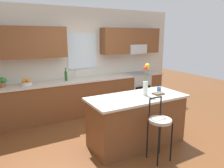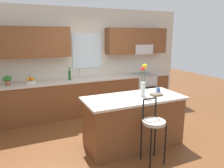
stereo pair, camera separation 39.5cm
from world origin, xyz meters
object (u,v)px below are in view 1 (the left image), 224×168
object	(u,v)px
oven_range	(137,89)
potted_plant_small	(2,82)
bottle_olive_oil	(66,76)
mug_ceramic	(159,89)
cookbook	(158,94)
flower_vase	(146,81)
bar_stool_near	(160,123)
kitchen_island	(136,120)
fruit_bowl_oranges	(26,83)

from	to	relation	value
oven_range	potted_plant_small	size ratio (longest dim) A/B	4.15
potted_plant_small	bottle_olive_oil	bearing A→B (deg)	0.01
bottle_olive_oil	mug_ceramic	bearing A→B (deg)	-54.90
bottle_olive_oil	cookbook	bearing A→B (deg)	-60.54
mug_ceramic	potted_plant_small	xyz separation A→B (m)	(-2.70, 1.86, 0.08)
oven_range	flower_vase	world-z (taller)	flower_vase
cookbook	bottle_olive_oil	xyz separation A→B (m)	(-1.15, 2.03, 0.11)
oven_range	flower_vase	bearing A→B (deg)	-122.18
flower_vase	cookbook	size ratio (longest dim) A/B	2.96
oven_range	mug_ceramic	distance (m)	2.07
cookbook	potted_plant_small	xyz separation A→B (m)	(-2.53, 2.03, 0.11)
bar_stool_near	mug_ceramic	size ratio (longest dim) A/B	11.58
cookbook	kitchen_island	bearing A→B (deg)	169.74
bar_stool_near	bottle_olive_oil	bearing A→B (deg)	105.52
cookbook	potted_plant_small	world-z (taller)	potted_plant_small
flower_vase	bottle_olive_oil	world-z (taller)	flower_vase
oven_range	potted_plant_small	bearing A→B (deg)	179.60
flower_vase	cookbook	world-z (taller)	flower_vase
fruit_bowl_oranges	oven_range	bearing A→B (deg)	-0.53
kitchen_island	mug_ceramic	size ratio (longest dim) A/B	20.21
fruit_bowl_oranges	mug_ceramic	bearing A→B (deg)	-40.06
fruit_bowl_oranges	kitchen_island	bearing A→B (deg)	-50.24
kitchen_island	bar_stool_near	size ratio (longest dim) A/B	1.75
kitchen_island	bottle_olive_oil	xyz separation A→B (m)	(-0.72, 1.95, 0.58)
oven_range	potted_plant_small	xyz separation A→B (m)	(-3.50, 0.02, 0.59)
cookbook	bottle_olive_oil	world-z (taller)	bottle_olive_oil
mug_ceramic	cookbook	distance (m)	0.23
kitchen_island	flower_vase	size ratio (longest dim) A/B	3.07
cookbook	fruit_bowl_oranges	distance (m)	2.89
bar_stool_near	cookbook	world-z (taller)	bar_stool_near
bar_stool_near	mug_ceramic	bearing A→B (deg)	50.38
kitchen_island	bar_stool_near	distance (m)	0.65
kitchen_island	fruit_bowl_oranges	size ratio (longest dim) A/B	7.58
flower_vase	bottle_olive_oil	bearing A→B (deg)	114.59
cookbook	fruit_bowl_oranges	world-z (taller)	fruit_bowl_oranges
kitchen_island	fruit_bowl_oranges	bearing A→B (deg)	129.76
mug_ceramic	oven_range	bearing A→B (deg)	66.38
kitchen_island	bottle_olive_oil	distance (m)	2.16
cookbook	potted_plant_small	bearing A→B (deg)	141.32
bar_stool_near	mug_ceramic	distance (m)	0.99
potted_plant_small	oven_range	bearing A→B (deg)	-0.40
bar_stool_near	potted_plant_small	bearing A→B (deg)	129.21
mug_ceramic	bar_stool_near	bearing A→B (deg)	-129.62
potted_plant_small	cookbook	bearing A→B (deg)	-38.68
kitchen_island	cookbook	bearing A→B (deg)	-10.26
cookbook	fruit_bowl_oranges	bearing A→B (deg)	135.34
oven_range	bottle_olive_oil	xyz separation A→B (m)	(-2.11, 0.02, 0.59)
bar_stool_near	fruit_bowl_oranges	size ratio (longest dim) A/B	4.34
bar_stool_near	fruit_bowl_oranges	world-z (taller)	fruit_bowl_oranges
oven_range	kitchen_island	distance (m)	2.38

